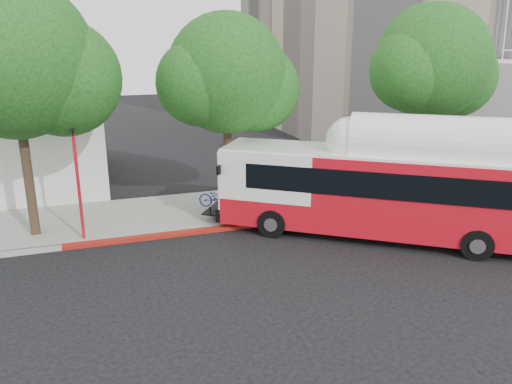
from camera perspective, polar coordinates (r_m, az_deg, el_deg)
ground at (r=17.64m, az=5.31°, el=-8.03°), size 120.00×120.00×0.00m
sidewalk at (r=23.28m, az=-1.09°, el=-1.49°), size 60.00×5.00×0.15m
curb_strip at (r=20.95m, az=1.04°, el=-3.61°), size 60.00×0.30×0.15m
red_curb_segment at (r=20.21m, az=-7.03°, el=-4.52°), size 10.00×0.32×0.16m
street_tree_left at (r=20.27m, az=-24.66°, el=13.12°), size 6.67×5.80×9.74m
street_tree_mid at (r=21.56m, az=-2.36°, el=12.86°), size 5.75×5.00×8.62m
street_tree_right at (r=26.01m, az=20.14°, el=13.34°), size 6.21×5.40×9.18m
transit_bus at (r=19.79m, az=14.27°, el=-0.05°), size 12.11×9.44×3.91m
signal_pole at (r=19.66m, az=-19.63°, el=0.71°), size 0.13×0.42×4.41m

